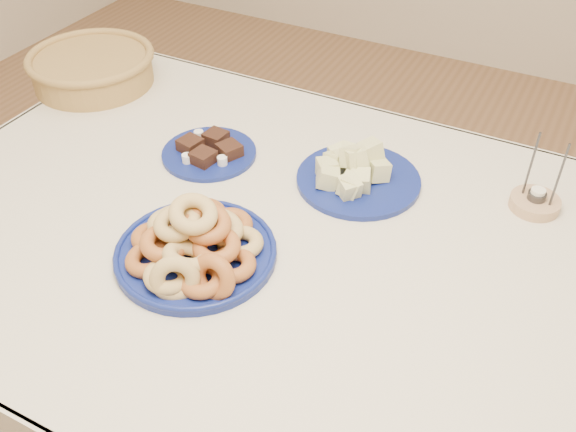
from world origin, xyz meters
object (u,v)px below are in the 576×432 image
object	(u,v)px
melon_plate	(354,173)
candle_holder	(535,201)
donut_platter	(195,246)
brownie_plate	(209,151)
dining_table	(299,278)
wicker_basket	(92,67)

from	to	relation	value
melon_plate	candle_holder	xyz separation A→B (m)	(0.37, 0.09, -0.01)
donut_platter	candle_holder	xyz separation A→B (m)	(0.54, 0.46, -0.02)
brownie_plate	candle_holder	world-z (taller)	candle_holder
dining_table	candle_holder	bearing A→B (deg)	39.34
wicker_basket	candle_holder	size ratio (longest dim) A/B	2.62
brownie_plate	candle_holder	size ratio (longest dim) A/B	1.63
dining_table	melon_plate	xyz separation A→B (m)	(0.02, 0.23, 0.13)
melon_plate	candle_holder	world-z (taller)	candle_holder
donut_platter	melon_plate	xyz separation A→B (m)	(0.17, 0.37, -0.01)
dining_table	wicker_basket	bearing A→B (deg)	157.84
melon_plate	candle_holder	size ratio (longest dim) A/B	2.02
melon_plate	donut_platter	bearing A→B (deg)	-114.87
brownie_plate	candle_holder	bearing A→B (deg)	11.97
melon_plate	brownie_plate	world-z (taller)	melon_plate
dining_table	candle_holder	world-z (taller)	candle_holder
dining_table	brownie_plate	size ratio (longest dim) A/B	6.08
donut_platter	wicker_basket	bearing A→B (deg)	144.24
wicker_basket	dining_table	bearing A→B (deg)	-22.16
dining_table	brownie_plate	xyz separation A→B (m)	(-0.32, 0.17, 0.12)
melon_plate	brownie_plate	size ratio (longest dim) A/B	1.24
wicker_basket	candle_holder	distance (m)	1.18
brownie_plate	melon_plate	bearing A→B (deg)	9.73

